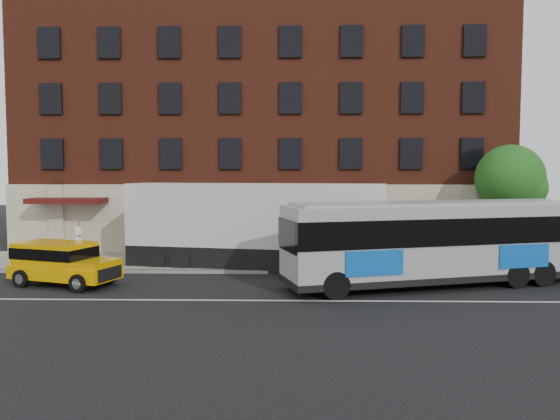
{
  "coord_description": "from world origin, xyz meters",
  "views": [
    {
      "loc": [
        1.84,
        -19.71,
        4.87
      ],
      "look_at": [
        1.28,
        5.5,
        3.1
      ],
      "focal_mm": 34.7,
      "sensor_mm": 36.0,
      "label": 1
    }
  ],
  "objects_px": {
    "city_bus": "(437,240)",
    "shipping_container": "(255,227)",
    "yellow_suv": "(61,261)",
    "street_tree": "(511,181)",
    "sign_pole": "(79,243)"
  },
  "relations": [
    {
      "from": "yellow_suv",
      "to": "shipping_container",
      "type": "bearing_deg",
      "value": 27.38
    },
    {
      "from": "street_tree",
      "to": "yellow_suv",
      "type": "xyz_separation_m",
      "value": [
        -21.66,
        -6.38,
        -3.34
      ]
    },
    {
      "from": "yellow_suv",
      "to": "sign_pole",
      "type": "bearing_deg",
      "value": 97.21
    },
    {
      "from": "city_bus",
      "to": "yellow_suv",
      "type": "bearing_deg",
      "value": -179.24
    },
    {
      "from": "yellow_suv",
      "to": "street_tree",
      "type": "bearing_deg",
      "value": 16.42
    },
    {
      "from": "street_tree",
      "to": "city_bus",
      "type": "relative_size",
      "value": 0.46
    },
    {
      "from": "sign_pole",
      "to": "street_tree",
      "type": "distance_m",
      "value": 22.49
    },
    {
      "from": "sign_pole",
      "to": "street_tree",
      "type": "bearing_deg",
      "value": 8.61
    },
    {
      "from": "sign_pole",
      "to": "shipping_container",
      "type": "distance_m",
      "value": 8.61
    },
    {
      "from": "shipping_container",
      "to": "city_bus",
      "type": "bearing_deg",
      "value": -26.48
    },
    {
      "from": "street_tree",
      "to": "shipping_container",
      "type": "height_order",
      "value": "street_tree"
    },
    {
      "from": "yellow_suv",
      "to": "shipping_container",
      "type": "distance_m",
      "value": 9.21
    },
    {
      "from": "sign_pole",
      "to": "yellow_suv",
      "type": "relative_size",
      "value": 0.5
    },
    {
      "from": "city_bus",
      "to": "shipping_container",
      "type": "height_order",
      "value": "shipping_container"
    },
    {
      "from": "street_tree",
      "to": "yellow_suv",
      "type": "relative_size",
      "value": 1.24
    }
  ]
}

